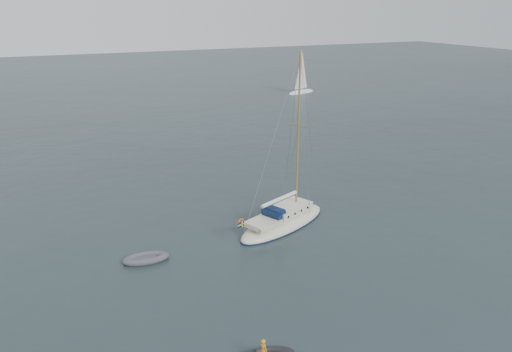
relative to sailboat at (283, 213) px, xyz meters
name	(u,v)px	position (x,y,z in m)	size (l,w,h in m)	color
ground	(251,252)	(-3.99, -2.89, -1.00)	(300.00, 300.00, 0.00)	black
sailboat	(283,213)	(0.00, 0.00, 0.00)	(9.32, 2.79, 13.27)	beige
dinghy	(146,258)	(-10.64, -1.15, -0.82)	(3.00, 1.35, 0.43)	#47474B
distant_yacht_b	(301,73)	(30.53, 50.81, 2.74)	(6.62, 3.53, 8.77)	silver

